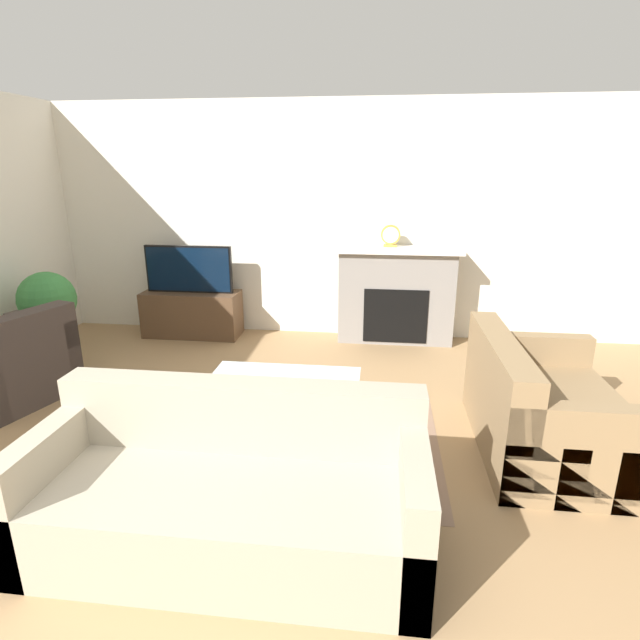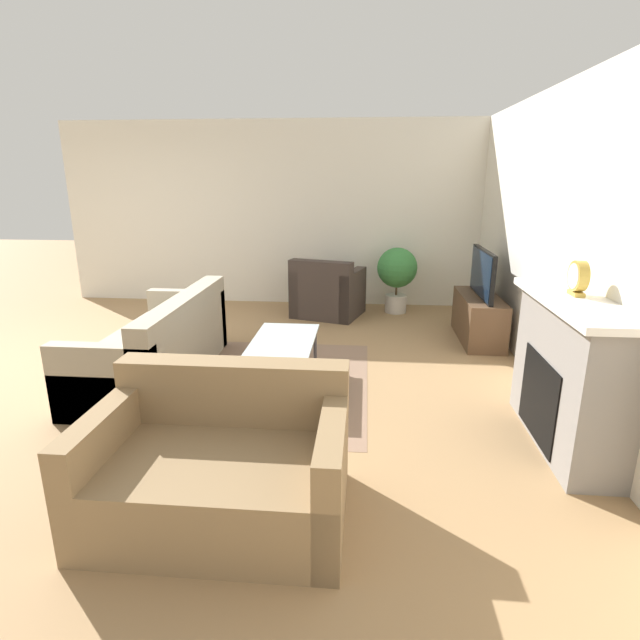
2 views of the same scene
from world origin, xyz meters
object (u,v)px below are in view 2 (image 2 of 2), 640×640
Objects in this scene: couch_sectional at (159,349)px; mantel_clock at (578,278)px; potted_plant at (397,272)px; couch_loveseat at (222,467)px; armchair_by_window at (327,295)px; tv at (482,273)px; coffee_table at (283,345)px.

couch_sectional is 8.36× the size of mantel_clock.
couch_sectional is 2.19× the size of potted_plant.
couch_loveseat is 1.53× the size of potted_plant.
mantel_clock reaches higher than armchair_by_window.
couch_sectional is 3.63m from potted_plant.
potted_plant is 3.82× the size of mantel_clock.
tv is at bearing 113.79° from couch_sectional.
mantel_clock is (0.86, 3.46, 0.94)m from couch_sectional.
tv is at bearing 57.66° from couch_loveseat.
couch_loveseat is at bearing -1.45° from coffee_table.
potted_plant is at bearing 156.16° from coffee_table.
potted_plant reaches higher than coffee_table.
tv is 1.52m from potted_plant.
coffee_table is 2.99m from potted_plant.
couch_loveseat is 1.35× the size of armchair_by_window.
coffee_table is at bearing -54.09° from tv.
armchair_by_window is 1.06m from potted_plant.
couch_sectional and armchair_by_window have the same top height.
tv is 4.21× the size of mantel_clock.
couch_sectional is 1.24m from coffee_table.
potted_plant is (-4.61, 1.25, 0.30)m from couch_loveseat.
coffee_table is (-1.89, 0.05, 0.10)m from couch_loveseat.
coffee_table is (1.53, -2.12, -0.43)m from tv.
couch_loveseat is at bearing -64.49° from mantel_clock.
potted_plant reaches higher than armchair_by_window.
coffee_table is 1.22× the size of potted_plant.
mantel_clock is at bearing 25.51° from couch_loveseat.
mantel_clock is at bearing 76.06° from couch_sectional.
couch_loveseat is (1.94, 1.18, -0.00)m from couch_sectional.
coffee_table is (2.45, -0.23, 0.09)m from armchair_by_window.
couch_sectional is at bearing -42.40° from potted_plant.
coffee_table is (0.06, 1.23, 0.10)m from couch_sectional.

